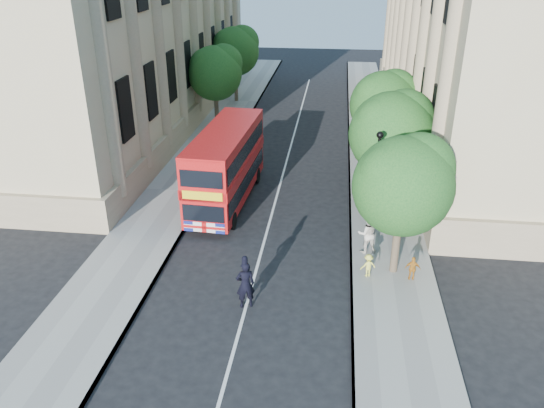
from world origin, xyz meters
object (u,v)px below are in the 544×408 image
(box_van, at_px, (238,151))
(police_constable, at_px, (245,285))
(double_decker_bus, at_px, (226,164))
(lamp_post, at_px, (375,190))
(woman_pedestrian, at_px, (367,233))

(box_van, height_order, police_constable, box_van)
(double_decker_bus, xyz_separation_m, box_van, (-0.32, 4.84, -0.99))
(lamp_post, distance_m, box_van, 11.26)
(box_van, xyz_separation_m, woman_pedestrian, (7.60, -9.48, -0.15))
(woman_pedestrian, bearing_deg, lamp_post, -112.79)
(lamp_post, distance_m, double_decker_bus, 8.18)
(double_decker_bus, distance_m, box_van, 4.95)
(lamp_post, height_order, woman_pedestrian, lamp_post)
(double_decker_bus, xyz_separation_m, police_constable, (2.56, -9.16, -1.21))
(double_decker_bus, bearing_deg, box_van, 96.79)
(lamp_post, height_order, double_decker_bus, lamp_post)
(lamp_post, bearing_deg, police_constable, -129.53)
(police_constable, bearing_deg, woman_pedestrian, -156.38)
(double_decker_bus, relative_size, box_van, 1.96)
(lamp_post, relative_size, police_constable, 2.61)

